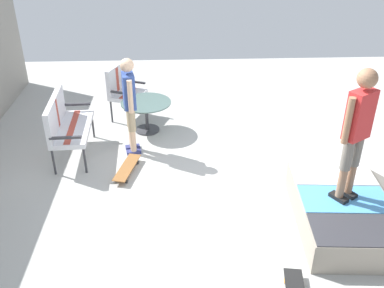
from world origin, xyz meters
name	(u,v)px	position (x,y,z in m)	size (l,w,h in m)	color
ground_plane	(212,193)	(0.00, 0.00, -0.05)	(12.00, 12.00, 0.10)	#B2B2AD
skate_ramp	(344,212)	(-0.83, -1.63, 0.21)	(1.87, 1.78, 0.41)	gray
patio_bench	(64,121)	(1.13, 2.29, 0.62)	(1.27, 0.61, 1.02)	#38383D
patio_chair_near_house	(122,88)	(2.54, 1.50, 0.61)	(0.78, 0.74, 1.02)	#38383D
patio_table	(146,110)	(1.95, 1.03, 0.40)	(0.90, 0.90, 0.57)	#38383D
person_watching	(130,100)	(1.21, 1.23, 0.93)	(0.47, 0.29, 1.62)	navy
person_skater	(357,127)	(-0.79, -1.59, 1.41)	(0.35, 0.42, 1.71)	black
skateboard_by_bench	(127,168)	(0.54, 1.28, 0.08)	(0.82, 0.39, 0.10)	brown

